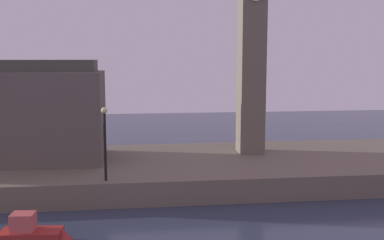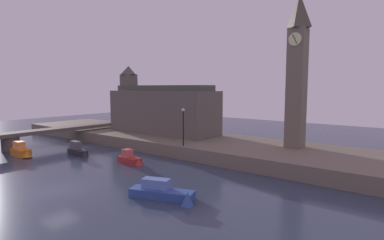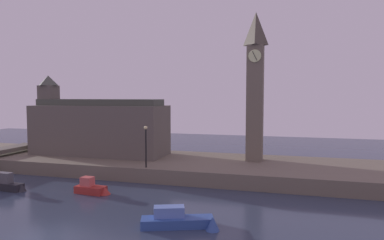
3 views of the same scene
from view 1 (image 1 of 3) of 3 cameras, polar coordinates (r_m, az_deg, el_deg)
name	(u,v)px [view 1 (image 1 of 3)]	position (r m, az deg, el deg)	size (l,w,h in m)	color
far_embankment	(101,172)	(33.19, -11.14, -6.24)	(70.00, 12.00, 1.50)	#6B6051
clock_tower	(252,36)	(35.10, 7.34, 10.13)	(2.01, 2.07, 16.78)	#6B6051
streetlamp	(105,136)	(27.34, -10.63, -1.91)	(0.36, 0.36, 4.32)	black
boat_dinghy_red	(37,234)	(23.49, -18.49, -13.07)	(3.45, 1.47, 1.50)	maroon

